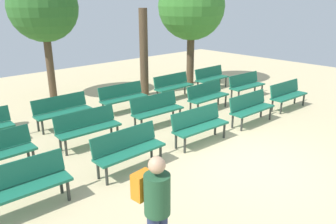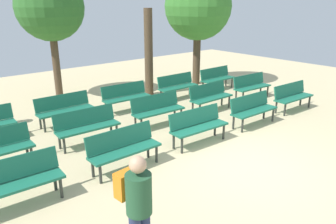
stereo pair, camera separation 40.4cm
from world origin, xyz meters
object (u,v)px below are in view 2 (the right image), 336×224
Objects in this scene: bench_r0_c2 at (198,124)px; bench_r2_c3 at (177,85)px; bench_r0_c4 at (292,95)px; bench_r1_c2 at (157,108)px; bench_r0_c1 at (124,147)px; bench_r0_c3 at (253,108)px; tree_3 at (149,53)px; bench_r2_c4 at (217,77)px; bench_r1_c4 at (251,85)px; bench_r2_c2 at (126,95)px; bench_r2_c1 at (64,108)px; tree_0 at (50,8)px; tree_2 at (198,7)px; bench_r1_c1 at (87,124)px; visitor_with_backpack at (137,205)px; bench_r1_c3 at (210,95)px; bench_r0_c0 at (14,180)px.

bench_r0_c2 is 1.01× the size of bench_r2_c3.
bench_r0_c4 and bench_r1_c2 have the same top height.
bench_r0_c1 is 0.99× the size of bench_r0_c3.
bench_r2_c4 is at bearing -23.80° from tree_3.
bench_r1_c4 is 4.67m from bench_r2_c2.
bench_r1_c2 is at bearing -40.29° from bench_r2_c1.
tree_0 is at bearing 131.57° from bench_r0_c4.
tree_2 is 1.44× the size of tree_3.
bench_r1_c1 and bench_r1_c2 have the same top height.
tree_0 is at bearing -111.44° from visitor_with_backpack.
bench_r0_c2 is 0.37× the size of tree_0.
bench_r0_c1 is at bearing -142.48° from bench_r2_c3.
bench_r2_c1 is 5.99m from visitor_with_backpack.
bench_r2_c1 is (-2.01, 3.43, 0.00)m from bench_r0_c2.
bench_r1_c3 is 0.36× the size of tree_0.
visitor_with_backpack is (-7.92, -6.86, -2.27)m from tree_2.
bench_r0_c2 is at bearing 179.65° from bench_r0_c3.
bench_r0_c1 is 0.99× the size of bench_r1_c4.
bench_r1_c2 is at bearing 92.41° from bench_r0_c2.
tree_0 is 9.40m from visitor_with_backpack.
bench_r0_c0 is 10.16m from tree_2.
bench_r0_c0 is 1.00× the size of bench_r1_c2.
bench_r2_c1 and bench_r2_c4 have the same top height.
bench_r0_c0 is 1.01× the size of bench_r1_c3.
bench_r2_c4 is at bearing 58.62° from bench_r0_c3.
bench_r0_c0 is at bearing -178.78° from bench_r0_c4.
bench_r0_c0 is 2.67m from visitor_with_backpack.
visitor_with_backpack is at bearing -134.24° from bench_r2_c3.
bench_r0_c2 is 5.47m from bench_r2_c4.
tree_3 reaches higher than bench_r1_c3.
visitor_with_backpack reaches higher than bench_r0_c1.
bench_r2_c2 is 1.01× the size of bench_r2_c3.
tree_0 is (-5.32, 4.83, 2.71)m from bench_r1_c4.
bench_r2_c3 is 0.50× the size of tree_3.
bench_r0_c3 is 0.98× the size of visitor_with_backpack.
bench_r1_c1 is (-6.40, 1.90, 0.00)m from bench_r0_c4.
bench_r1_c2 is 1.02× the size of bench_r2_c4.
bench_r1_c1 is 2.16m from bench_r1_c2.
tree_3 is at bearing -133.37° from visitor_with_backpack.
bench_r2_c2 is 0.37× the size of tree_0.
visitor_with_backpack reaches higher than bench_r2_c3.
bench_r1_c4 is 8.80m from visitor_with_backpack.
bench_r0_c3 is at bearing -39.81° from bench_r2_c1.
bench_r1_c3 is at bearing 143.45° from bench_r0_c4.
tree_2 is at bearing 2.04° from tree_3.
bench_r0_c3 and bench_r1_c3 have the same top height.
bench_r0_c4 is (8.60, -0.26, 0.00)m from bench_r0_c0.
bench_r1_c1 is 1.65m from bench_r2_c1.
bench_r2_c3 is (-2.07, 1.77, 0.00)m from bench_r1_c4.
bench_r1_c3 is (4.31, -0.19, 0.00)m from bench_r1_c1.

